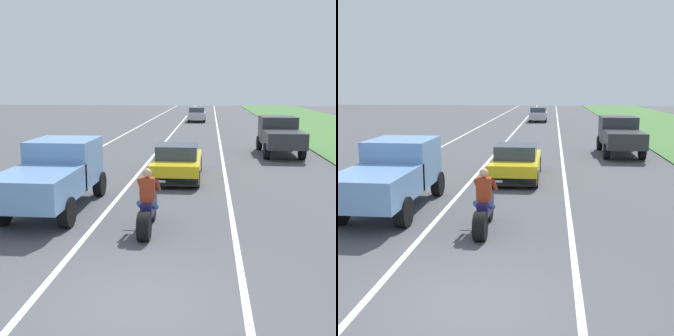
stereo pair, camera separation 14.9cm
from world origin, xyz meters
TOP-DOWN VIEW (x-y plane):
  - ground_plane at (0.00, 0.00)m, footprint 160.00×160.00m
  - lane_stripe_left_solid at (-5.40, 20.00)m, footprint 0.14×120.00m
  - lane_stripe_right_solid at (1.80, 20.00)m, footprint 0.14×120.00m
  - lane_stripe_centre_dashed at (-1.80, 20.00)m, footprint 0.14×120.00m
  - motorcycle_with_rider at (-0.35, 3.68)m, footprint 0.70×2.21m
  - sports_car_yellow at (-0.11, 10.25)m, footprint 1.84×4.30m
  - pickup_truck_left_lane_light_blue at (-3.34, 5.48)m, footprint 2.02×4.80m
  - pickup_truck_right_shoulder_dark_grey at (4.86, 16.96)m, footprint 2.02×4.80m
  - distant_car_far_ahead at (-0.26, 39.24)m, footprint 1.80×4.00m

SIDE VIEW (x-z plane):
  - ground_plane at x=0.00m, z-range 0.00..0.00m
  - lane_stripe_left_solid at x=-5.40m, z-range 0.00..0.01m
  - lane_stripe_right_solid at x=1.80m, z-range 0.00..0.01m
  - lane_stripe_centre_dashed at x=-1.80m, z-range 0.00..0.01m
  - motorcycle_with_rider at x=-0.35m, z-range -0.22..1.40m
  - sports_car_yellow at x=-0.11m, z-range -0.05..1.31m
  - distant_car_far_ahead at x=-0.26m, z-range 0.02..1.52m
  - pickup_truck_left_lane_light_blue at x=-3.34m, z-range 0.12..2.10m
  - pickup_truck_right_shoulder_dark_grey at x=4.86m, z-range 0.12..2.10m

